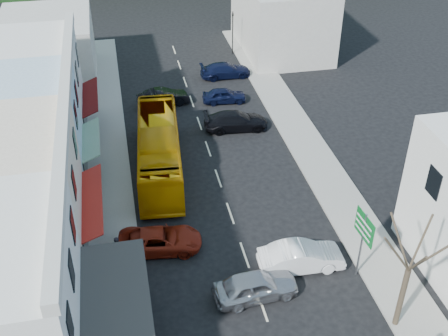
{
  "coord_description": "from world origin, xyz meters",
  "views": [
    {
      "loc": [
        -6.13,
        -23.68,
        22.69
      ],
      "look_at": [
        0.0,
        6.0,
        2.2
      ],
      "focal_mm": 45.0,
      "sensor_mm": 36.0,
      "label": 1
    }
  ],
  "objects_px": {
    "car_red": "(160,240)",
    "street_tree": "(408,270)",
    "car_silver": "(256,287)",
    "direction_sign": "(361,245)",
    "traffic_signal": "(233,33)",
    "car_white": "(301,258)",
    "pedestrian_left": "(118,248)",
    "bus": "(159,151)"
  },
  "relations": [
    {
      "from": "direction_sign",
      "to": "car_silver",
      "type": "bearing_deg",
      "value": -179.0
    },
    {
      "from": "direction_sign",
      "to": "traffic_signal",
      "type": "xyz_separation_m",
      "value": [
        0.0,
        32.57,
        0.06
      ]
    },
    {
      "from": "car_red",
      "to": "pedestrian_left",
      "type": "distance_m",
      "value": 2.54
    },
    {
      "from": "car_silver",
      "to": "car_red",
      "type": "height_order",
      "value": "same"
    },
    {
      "from": "car_white",
      "to": "car_red",
      "type": "height_order",
      "value": "same"
    },
    {
      "from": "direction_sign",
      "to": "street_tree",
      "type": "relative_size",
      "value": 0.55
    },
    {
      "from": "traffic_signal",
      "to": "car_white",
      "type": "bearing_deg",
      "value": 71.2
    },
    {
      "from": "car_silver",
      "to": "traffic_signal",
      "type": "height_order",
      "value": "traffic_signal"
    },
    {
      "from": "direction_sign",
      "to": "traffic_signal",
      "type": "relative_size",
      "value": 0.97
    },
    {
      "from": "car_silver",
      "to": "pedestrian_left",
      "type": "bearing_deg",
      "value": 53.93
    },
    {
      "from": "bus",
      "to": "car_silver",
      "type": "bearing_deg",
      "value": -69.84
    },
    {
      "from": "car_red",
      "to": "bus",
      "type": "bearing_deg",
      "value": 0.47
    },
    {
      "from": "direction_sign",
      "to": "street_tree",
      "type": "xyz_separation_m",
      "value": [
        0.5,
        -3.81,
        1.72
      ]
    },
    {
      "from": "car_white",
      "to": "street_tree",
      "type": "relative_size",
      "value": 0.57
    },
    {
      "from": "car_red",
      "to": "pedestrian_left",
      "type": "bearing_deg",
      "value": 109.96
    },
    {
      "from": "car_red",
      "to": "pedestrian_left",
      "type": "height_order",
      "value": "pedestrian_left"
    },
    {
      "from": "car_red",
      "to": "street_tree",
      "type": "xyz_separation_m",
      "value": [
        11.07,
        -8.14,
        3.17
      ]
    },
    {
      "from": "car_silver",
      "to": "car_white",
      "type": "bearing_deg",
      "value": -67.22
    },
    {
      "from": "bus",
      "to": "traffic_signal",
      "type": "height_order",
      "value": "traffic_signal"
    },
    {
      "from": "car_silver",
      "to": "direction_sign",
      "type": "height_order",
      "value": "direction_sign"
    },
    {
      "from": "street_tree",
      "to": "car_silver",
      "type": "bearing_deg",
      "value": 152.78
    },
    {
      "from": "bus",
      "to": "car_red",
      "type": "relative_size",
      "value": 2.52
    },
    {
      "from": "car_white",
      "to": "street_tree",
      "type": "distance_m",
      "value": 6.81
    },
    {
      "from": "bus",
      "to": "pedestrian_left",
      "type": "height_order",
      "value": "bus"
    },
    {
      "from": "car_silver",
      "to": "car_white",
      "type": "relative_size",
      "value": 1.0
    },
    {
      "from": "pedestrian_left",
      "to": "traffic_signal",
      "type": "relative_size",
      "value": 0.38
    },
    {
      "from": "street_tree",
      "to": "traffic_signal",
      "type": "distance_m",
      "value": 36.42
    },
    {
      "from": "car_red",
      "to": "direction_sign",
      "type": "height_order",
      "value": "direction_sign"
    },
    {
      "from": "car_silver",
      "to": "street_tree",
      "type": "distance_m",
      "value": 7.96
    },
    {
      "from": "car_white",
      "to": "traffic_signal",
      "type": "relative_size",
      "value": 0.99
    },
    {
      "from": "direction_sign",
      "to": "bus",
      "type": "bearing_deg",
      "value": 123.7
    },
    {
      "from": "street_tree",
      "to": "car_red",
      "type": "bearing_deg",
      "value": 143.66
    },
    {
      "from": "car_silver",
      "to": "car_red",
      "type": "xyz_separation_m",
      "value": [
        -4.57,
        4.8,
        0.0
      ]
    },
    {
      "from": "car_red",
      "to": "pedestrian_left",
      "type": "relative_size",
      "value": 2.71
    },
    {
      "from": "car_white",
      "to": "traffic_signal",
      "type": "xyz_separation_m",
      "value": [
        2.93,
        31.42,
        1.51
      ]
    },
    {
      "from": "car_silver",
      "to": "street_tree",
      "type": "bearing_deg",
      "value": -122.3
    },
    {
      "from": "pedestrian_left",
      "to": "traffic_signal",
      "type": "xyz_separation_m",
      "value": [
        13.02,
        28.82,
        1.21
      ]
    },
    {
      "from": "car_red",
      "to": "street_tree",
      "type": "distance_m",
      "value": 14.1
    },
    {
      "from": "bus",
      "to": "traffic_signal",
      "type": "relative_size",
      "value": 2.62
    },
    {
      "from": "bus",
      "to": "pedestrian_left",
      "type": "distance_m",
      "value": 9.6
    },
    {
      "from": "car_red",
      "to": "street_tree",
      "type": "bearing_deg",
      "value": -119.71
    },
    {
      "from": "direction_sign",
      "to": "traffic_signal",
      "type": "height_order",
      "value": "traffic_signal"
    }
  ]
}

